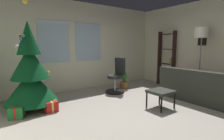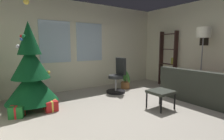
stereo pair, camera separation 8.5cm
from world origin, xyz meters
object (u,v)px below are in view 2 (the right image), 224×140
at_px(holiday_tree, 31,73).
at_px(floor_lamp, 203,37).
at_px(bookshelf, 168,62).
at_px(office_chair, 117,79).
at_px(gift_box_red, 50,105).
at_px(couch, 208,90).
at_px(potted_plant, 126,82).
at_px(footstool, 161,93).
at_px(gift_box_green, 18,111).

bearing_deg(holiday_tree, floor_lamp, -20.60).
bearing_deg(bookshelf, floor_lamp, -100.84).
height_order(office_chair, floor_lamp, floor_lamp).
relative_size(gift_box_red, floor_lamp, 0.18).
xyz_separation_m(couch, gift_box_red, (-3.51, 1.59, -0.17)).
bearing_deg(bookshelf, potted_plant, 161.40).
relative_size(holiday_tree, floor_lamp, 1.25).
xyz_separation_m(bookshelf, floor_lamp, (-0.25, -1.32, 0.80)).
distance_m(couch, floor_lamp, 1.44).
xyz_separation_m(floor_lamp, potted_plant, (-1.23, 1.82, -1.42)).
bearing_deg(gift_box_red, couch, -24.45).
distance_m(floor_lamp, potted_plant, 2.61).
bearing_deg(floor_lamp, potted_plant, 124.16).
bearing_deg(couch, office_chair, 126.59).
relative_size(holiday_tree, gift_box_red, 6.81).
bearing_deg(footstool, gift_box_red, 148.50).
height_order(bookshelf, floor_lamp, floor_lamp).
height_order(gift_box_red, potted_plant, potted_plant).
bearing_deg(gift_box_green, gift_box_red, -1.31).
bearing_deg(footstool, gift_box_green, 154.58).
bearing_deg(holiday_tree, bookshelf, -3.00).
height_order(footstool, gift_box_green, footstool).
xyz_separation_m(couch, footstool, (-1.43, 0.32, 0.07)).
bearing_deg(gift_box_red, bookshelf, 1.70).
distance_m(gift_box_red, bookshelf, 4.14).
distance_m(couch, bookshelf, 1.89).
relative_size(holiday_tree, gift_box_green, 6.11).
height_order(footstool, potted_plant, potted_plant).
bearing_deg(footstool, potted_plant, 74.89).
distance_m(gift_box_red, floor_lamp, 4.29).
bearing_deg(holiday_tree, gift_box_green, -135.25).
xyz_separation_m(footstool, floor_lamp, (1.75, 0.08, 1.27)).
distance_m(footstool, floor_lamp, 2.16).
relative_size(office_chair, potted_plant, 1.68).
xyz_separation_m(holiday_tree, bookshelf, (4.37, -0.23, 0.04)).
relative_size(gift_box_red, bookshelf, 0.18).
distance_m(footstool, gift_box_green, 3.01).
xyz_separation_m(holiday_tree, gift_box_red, (0.29, -0.35, -0.68)).
xyz_separation_m(office_chair, potted_plant, (0.53, 0.27, -0.20)).
bearing_deg(potted_plant, holiday_tree, -174.64).
height_order(couch, floor_lamp, floor_lamp).
xyz_separation_m(gift_box_green, potted_plant, (3.22, 0.61, 0.10)).
height_order(holiday_tree, potted_plant, holiday_tree).
distance_m(gift_box_green, floor_lamp, 4.86).
height_order(couch, gift_box_red, couch).
relative_size(floor_lamp, potted_plant, 3.07).
bearing_deg(office_chair, bookshelf, -6.60).
xyz_separation_m(gift_box_green, bookshelf, (4.71, 0.11, 0.72)).
bearing_deg(gift_box_red, floor_lamp, -17.38).
relative_size(office_chair, floor_lamp, 0.55).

